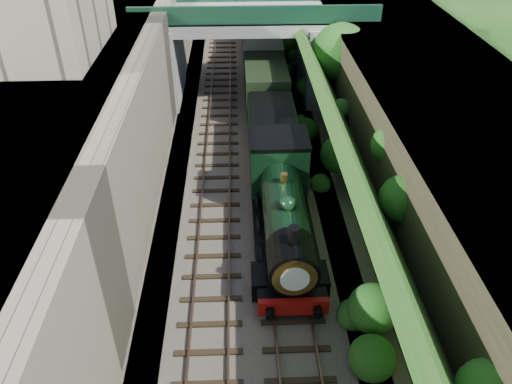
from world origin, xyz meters
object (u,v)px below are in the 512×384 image
(road_bridge, at_px, (260,42))
(tree, at_px, (342,53))
(locomotive, at_px, (283,210))
(tender, at_px, (272,137))

(road_bridge, bearing_deg, tree, -40.55)
(tree, relative_size, locomotive, 0.65)
(locomotive, bearing_deg, tender, 90.00)
(road_bridge, distance_m, tree, 6.56)
(locomotive, bearing_deg, road_bridge, 90.87)
(road_bridge, height_order, locomotive, road_bridge)
(tree, height_order, locomotive, tree)
(road_bridge, bearing_deg, locomotive, -89.13)
(locomotive, distance_m, tender, 7.37)
(tree, bearing_deg, tender, -131.50)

